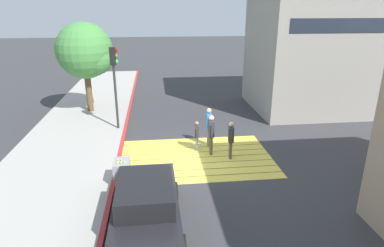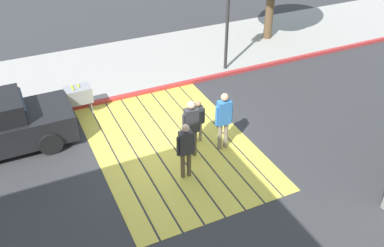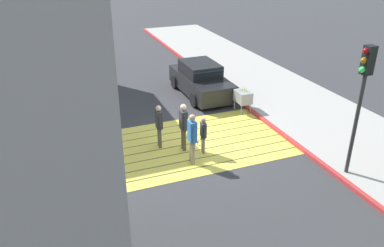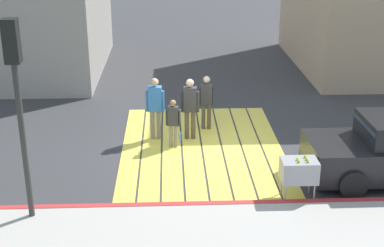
{
  "view_description": "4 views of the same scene",
  "coord_description": "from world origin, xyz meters",
  "px_view_note": "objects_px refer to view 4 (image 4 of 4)",
  "views": [
    {
      "loc": [
        -1.62,
        -12.7,
        6.09
      ],
      "look_at": [
        -0.07,
        0.88,
        1.24
      ],
      "focal_mm": 30.93,
      "sensor_mm": 36.0,
      "label": 1
    },
    {
      "loc": [
        9.24,
        -3.74,
        7.3
      ],
      "look_at": [
        0.54,
        0.39,
        0.97
      ],
      "focal_mm": 39.42,
      "sensor_mm": 36.0,
      "label": 2
    },
    {
      "loc": [
        4.91,
        11.9,
        6.92
      ],
      "look_at": [
        0.22,
        -0.09,
        0.79
      ],
      "focal_mm": 36.45,
      "sensor_mm": 36.0,
      "label": 3
    },
    {
      "loc": [
        -13.8,
        0.87,
        6.07
      ],
      "look_at": [
        -0.7,
        0.3,
        1.0
      ],
      "focal_mm": 51.56,
      "sensor_mm": 36.0,
      "label": 4
    }
  ],
  "objects_px": {
    "tennis_ball_cart": "(299,170)",
    "pedestrian_child_with_racket": "(173,121)",
    "traffic_light_corner": "(16,81)",
    "pedestrian_adult_trailing": "(206,99)",
    "pedestrian_adult_side": "(155,104)",
    "pedestrian_adult_lead": "(190,105)"
  },
  "relations": [
    {
      "from": "pedestrian_adult_lead",
      "to": "pedestrian_adult_side",
      "type": "xyz_separation_m",
      "value": [
        0.05,
        0.97,
        0.01
      ]
    },
    {
      "from": "pedestrian_adult_trailing",
      "to": "pedestrian_adult_side",
      "type": "relative_size",
      "value": 0.91
    },
    {
      "from": "pedestrian_adult_trailing",
      "to": "pedestrian_adult_side",
      "type": "distance_m",
      "value": 1.64
    },
    {
      "from": "traffic_light_corner",
      "to": "pedestrian_adult_trailing",
      "type": "distance_m",
      "value": 6.74
    },
    {
      "from": "traffic_light_corner",
      "to": "tennis_ball_cart",
      "type": "distance_m",
      "value": 6.26
    },
    {
      "from": "pedestrian_adult_lead",
      "to": "pedestrian_adult_trailing",
      "type": "bearing_deg",
      "value": -34.5
    },
    {
      "from": "pedestrian_adult_lead",
      "to": "pedestrian_adult_side",
      "type": "height_order",
      "value": "pedestrian_adult_side"
    },
    {
      "from": "tennis_ball_cart",
      "to": "pedestrian_adult_trailing",
      "type": "xyz_separation_m",
      "value": [
        4.34,
        1.77,
        0.25
      ]
    },
    {
      "from": "traffic_light_corner",
      "to": "tennis_ball_cart",
      "type": "bearing_deg",
      "value": -83.29
    },
    {
      "from": "traffic_light_corner",
      "to": "pedestrian_adult_side",
      "type": "height_order",
      "value": "traffic_light_corner"
    },
    {
      "from": "traffic_light_corner",
      "to": "pedestrian_adult_side",
      "type": "relative_size",
      "value": 2.36
    },
    {
      "from": "tennis_ball_cart",
      "to": "pedestrian_adult_side",
      "type": "bearing_deg",
      "value": 41.73
    },
    {
      "from": "pedestrian_adult_trailing",
      "to": "traffic_light_corner",
      "type": "bearing_deg",
      "value": 141.47
    },
    {
      "from": "pedestrian_adult_trailing",
      "to": "pedestrian_adult_side",
      "type": "height_order",
      "value": "pedestrian_adult_side"
    },
    {
      "from": "traffic_light_corner",
      "to": "pedestrian_adult_lead",
      "type": "relative_size",
      "value": 2.39
    },
    {
      "from": "pedestrian_adult_lead",
      "to": "pedestrian_child_with_racket",
      "type": "bearing_deg",
      "value": 139.88
    },
    {
      "from": "traffic_light_corner",
      "to": "pedestrian_adult_trailing",
      "type": "relative_size",
      "value": 2.59
    },
    {
      "from": "pedestrian_adult_side",
      "to": "pedestrian_child_with_racket",
      "type": "height_order",
      "value": "pedestrian_adult_side"
    },
    {
      "from": "tennis_ball_cart",
      "to": "pedestrian_adult_lead",
      "type": "height_order",
      "value": "pedestrian_adult_lead"
    },
    {
      "from": "tennis_ball_cart",
      "to": "pedestrian_child_with_racket",
      "type": "height_order",
      "value": "pedestrian_child_with_racket"
    },
    {
      "from": "pedestrian_adult_lead",
      "to": "pedestrian_adult_trailing",
      "type": "xyz_separation_m",
      "value": [
        0.74,
        -0.51,
        -0.08
      ]
    },
    {
      "from": "tennis_ball_cart",
      "to": "pedestrian_child_with_racket",
      "type": "bearing_deg",
      "value": 42.17
    }
  ]
}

